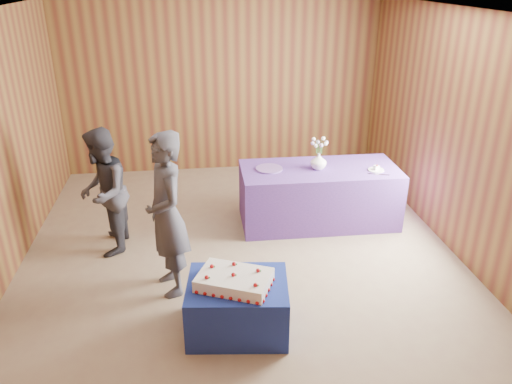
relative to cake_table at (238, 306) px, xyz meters
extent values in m
plane|color=gray|center=(0.16, 1.17, -0.25)|extent=(6.00, 6.00, 0.00)
cube|color=brown|center=(0.16, 4.17, 1.10)|extent=(5.00, 0.04, 2.70)
cube|color=brown|center=(0.16, -1.83, 1.10)|extent=(5.00, 0.04, 2.70)
cube|color=brown|center=(2.66, 1.17, 1.10)|extent=(0.04, 6.00, 2.70)
cube|color=white|center=(0.16, 1.17, 2.45)|extent=(5.00, 6.00, 0.04)
cube|color=navy|center=(0.00, 0.00, 0.00)|extent=(0.98, 0.80, 0.50)
cube|color=#633799|center=(1.26, 2.03, 0.12)|extent=(2.01, 0.93, 0.75)
cube|color=silver|center=(-0.03, -0.03, 0.31)|extent=(0.74, 0.63, 0.11)
sphere|color=maroon|center=(-0.40, -0.10, 0.27)|extent=(0.03, 0.03, 0.03)
sphere|color=maroon|center=(0.17, -0.35, 0.27)|extent=(0.03, 0.03, 0.03)
sphere|color=maroon|center=(-0.23, 0.28, 0.27)|extent=(0.03, 0.03, 0.03)
sphere|color=maroon|center=(0.34, 0.03, 0.27)|extent=(0.03, 0.03, 0.03)
sphere|color=maroon|center=(-0.24, -0.05, 0.38)|extent=(0.04, 0.04, 0.04)
cone|color=#155C1D|center=(-0.22, -0.05, 0.37)|extent=(0.02, 0.03, 0.02)
sphere|color=maroon|center=(0.16, -0.02, 0.38)|extent=(0.04, 0.04, 0.04)
cone|color=#155C1D|center=(0.19, -0.02, 0.37)|extent=(0.02, 0.03, 0.02)
sphere|color=maroon|center=(-0.03, -0.03, 0.38)|extent=(0.04, 0.04, 0.04)
cone|color=#155C1D|center=(0.00, -0.03, 0.37)|extent=(0.02, 0.03, 0.02)
imported|color=white|center=(1.23, 2.02, 0.60)|extent=(0.23, 0.23, 0.21)
cylinder|color=#2D6B2A|center=(1.26, 2.02, 0.78)|extent=(0.01, 0.01, 0.15)
sphere|color=#B99DCB|center=(1.31, 2.02, 0.85)|extent=(0.05, 0.05, 0.05)
cylinder|color=#2D6B2A|center=(1.25, 2.04, 0.78)|extent=(0.01, 0.01, 0.15)
sphere|color=white|center=(1.29, 2.08, 0.85)|extent=(0.05, 0.05, 0.05)
cylinder|color=#2D6B2A|center=(1.23, 2.05, 0.78)|extent=(0.01, 0.01, 0.15)
sphere|color=#B99DCB|center=(1.23, 2.11, 0.85)|extent=(0.05, 0.05, 0.05)
cylinder|color=#2D6B2A|center=(1.20, 2.04, 0.78)|extent=(0.01, 0.01, 0.15)
sphere|color=white|center=(1.17, 2.08, 0.85)|extent=(0.05, 0.05, 0.05)
cylinder|color=#2D6B2A|center=(1.19, 2.02, 0.78)|extent=(0.01, 0.01, 0.15)
sphere|color=#B99DCB|center=(1.14, 2.02, 0.85)|extent=(0.05, 0.05, 0.05)
cylinder|color=#2D6B2A|center=(1.20, 1.99, 0.78)|extent=(0.01, 0.01, 0.15)
sphere|color=white|center=(1.17, 1.96, 0.85)|extent=(0.05, 0.05, 0.05)
cylinder|color=#2D6B2A|center=(1.23, 1.98, 0.78)|extent=(0.01, 0.01, 0.15)
sphere|color=#B99DCB|center=(1.23, 1.93, 0.85)|extent=(0.05, 0.05, 0.05)
cylinder|color=#2D6B2A|center=(1.25, 1.99, 0.78)|extent=(0.01, 0.01, 0.15)
sphere|color=white|center=(1.29, 1.96, 0.85)|extent=(0.05, 0.05, 0.05)
cylinder|color=#7450A1|center=(0.61, 2.08, 0.51)|extent=(0.34, 0.34, 0.02)
cylinder|color=silver|center=(1.94, 1.87, 0.51)|extent=(0.23, 0.23, 0.01)
cube|color=silver|center=(1.94, 1.87, 0.54)|extent=(0.08, 0.07, 0.05)
sphere|color=maroon|center=(1.94, 1.85, 0.58)|extent=(0.02, 0.02, 0.02)
cube|color=#AFAFB4|center=(1.92, 1.73, 0.50)|extent=(0.25, 0.10, 0.00)
imported|color=#3D3D48|center=(-0.62, 0.74, 0.60)|extent=(0.57, 0.71, 1.70)
imported|color=#34343E|center=(-1.37, 1.63, 0.49)|extent=(0.58, 0.73, 1.49)
camera|label=1|loc=(-0.32, -3.72, 2.80)|focal=35.00mm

